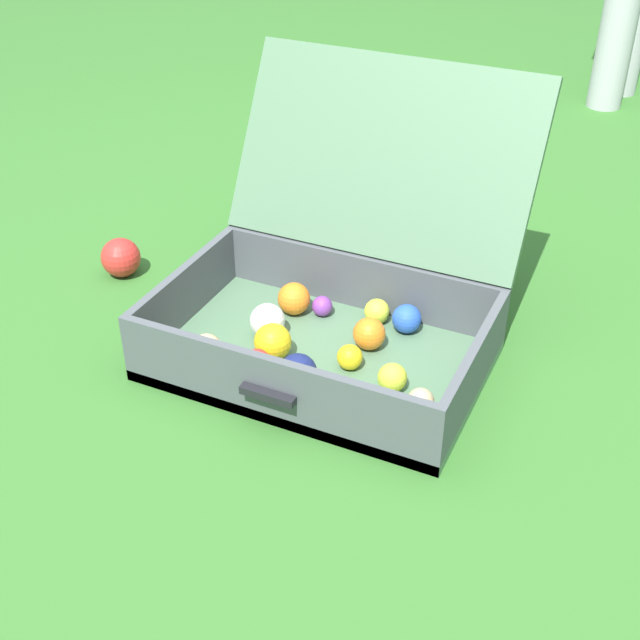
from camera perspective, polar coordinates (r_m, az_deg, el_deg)
The scene contains 3 objects.
ground_plane at distance 1.78m, azimuth -0.46°, elevation -3.16°, with size 16.00×16.00×0.00m, color #336B28.
open_suitcase at distance 1.78m, azimuth 1.05°, elevation 1.59°, with size 0.67×0.67×0.53m.
stray_ball_on_grass at distance 2.12m, azimuth -13.18°, elevation 4.09°, with size 0.10×0.10×0.10m, color red.
Camera 1 is at (0.62, -1.28, 1.07)m, focal length 47.85 mm.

